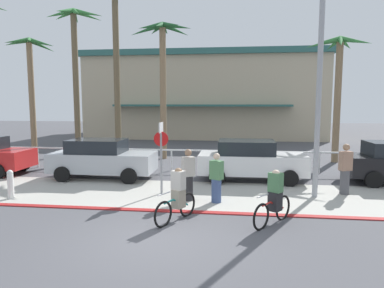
% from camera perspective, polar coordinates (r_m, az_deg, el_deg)
% --- Properties ---
extents(ground_plane, '(80.00, 80.00, 0.00)m').
position_cam_1_polar(ground_plane, '(18.33, 1.04, -3.50)').
color(ground_plane, '#4C4C51').
extents(sidewalk_strip, '(44.00, 4.00, 0.02)m').
position_cam_1_polar(sidewalk_strip, '(12.71, -1.76, -8.08)').
color(sidewalk_strip, '#ADAAA0').
rests_on(sidewalk_strip, ground).
extents(curb_paint, '(44.00, 0.24, 0.03)m').
position_cam_1_polar(curb_paint, '(10.82, -3.42, -10.74)').
color(curb_paint, maroon).
rests_on(curb_paint, ground).
extents(building_backdrop, '(21.83, 13.35, 7.75)m').
position_cam_1_polar(building_backdrop, '(36.03, 2.47, 7.74)').
color(building_backdrop, '#BCAD8E').
rests_on(building_backdrop, ground).
extents(rail_fence, '(20.55, 0.08, 1.04)m').
position_cam_1_polar(rail_fence, '(16.73, 0.50, -1.59)').
color(rail_fence, white).
rests_on(rail_fence, ground).
extents(stop_sign_bike_lane, '(0.52, 0.56, 2.56)m').
position_cam_1_polar(stop_sign_bike_lane, '(12.50, -5.00, -0.57)').
color(stop_sign_bike_lane, gray).
rests_on(stop_sign_bike_lane, ground).
extents(bollard_0, '(0.20, 0.20, 1.00)m').
position_cam_1_polar(bollard_0, '(13.49, -27.23, -5.76)').
color(bollard_0, white).
rests_on(bollard_0, ground).
extents(streetlight_curb, '(0.24, 2.54, 7.50)m').
position_cam_1_polar(streetlight_curb, '(12.45, 20.15, 11.01)').
color(streetlight_curb, '#9EA0A5').
rests_on(streetlight_curb, ground).
extents(palm_tree_1, '(3.37, 3.18, 7.30)m').
position_cam_1_polar(palm_tree_1, '(24.99, -24.58, 10.90)').
color(palm_tree_1, '#846B4C').
rests_on(palm_tree_1, ground).
extents(palm_tree_2, '(3.52, 3.14, 8.90)m').
position_cam_1_polar(palm_tree_2, '(23.40, -18.33, 14.35)').
color(palm_tree_2, brown).
rests_on(palm_tree_2, ground).
extents(palm_tree_3, '(2.95, 3.42, 10.04)m').
position_cam_1_polar(palm_tree_3, '(22.01, -12.22, 16.72)').
color(palm_tree_3, brown).
rests_on(palm_tree_3, ground).
extents(palm_tree_4, '(3.54, 3.17, 7.73)m').
position_cam_1_polar(palm_tree_4, '(20.57, -4.73, 14.00)').
color(palm_tree_4, '#846B4C').
rests_on(palm_tree_4, ground).
extents(palm_tree_5, '(3.24, 3.07, 6.75)m').
position_cam_1_polar(palm_tree_5, '(20.75, 22.61, 11.22)').
color(palm_tree_5, '#846B4C').
rests_on(palm_tree_5, ground).
extents(car_silver_1, '(4.40, 2.02, 1.69)m').
position_cam_1_polar(car_silver_1, '(15.61, -14.33, -2.28)').
color(car_silver_1, '#B2B7BC').
rests_on(car_silver_1, ground).
extents(car_white_2, '(4.40, 2.02, 1.69)m').
position_cam_1_polar(car_white_2, '(14.91, 9.47, -2.58)').
color(car_white_2, white).
rests_on(car_white_2, ground).
extents(cyclist_teal_0, '(0.90, 1.64, 1.50)m').
position_cam_1_polar(cyclist_teal_0, '(9.86, -2.38, -8.36)').
color(cyclist_teal_0, black).
rests_on(cyclist_teal_0, ground).
extents(cyclist_red_1, '(1.14, 1.49, 1.50)m').
position_cam_1_polar(cyclist_red_1, '(9.85, 13.13, -8.55)').
color(cyclist_red_1, black).
rests_on(cyclist_red_1, ground).
extents(pedestrian_0, '(0.47, 0.42, 1.82)m').
position_cam_1_polar(pedestrian_0, '(13.62, 23.48, -4.02)').
color(pedestrian_0, '#4C4C51').
rests_on(pedestrian_0, ground).
extents(pedestrian_1, '(0.48, 0.44, 1.74)m').
position_cam_1_polar(pedestrian_1, '(11.72, -0.61, -5.35)').
color(pedestrian_1, '#232326').
rests_on(pedestrian_1, ground).
extents(pedestrian_2, '(0.48, 0.44, 1.64)m').
position_cam_1_polar(pedestrian_2, '(11.53, 3.96, -5.84)').
color(pedestrian_2, '#384C7A').
rests_on(pedestrian_2, ground).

